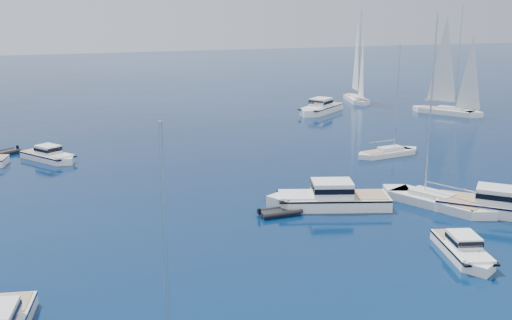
{
  "coord_description": "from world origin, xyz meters",
  "views": [
    {
      "loc": [
        -22.71,
        -29.42,
        16.82
      ],
      "look_at": [
        -3.01,
        24.38,
        2.2
      ],
      "focal_mm": 42.62,
      "sensor_mm": 36.0,
      "label": 1
    }
  ],
  "objects": [
    {
      "name": "tender_yellow",
      "position": [
        11.79,
        9.16,
        0.0
      ],
      "size": [
        4.33,
        4.53,
        0.95
      ],
      "primitive_type": null,
      "rotation": [
        0.0,
        0.0,
        0.71
      ],
      "color": "#C1C90B",
      "rests_on": "ground"
    },
    {
      "name": "ground",
      "position": [
        0.0,
        0.0,
        0.0
      ],
      "size": [
        400.0,
        400.0,
        0.0
      ],
      "primitive_type": "plane",
      "color": "navy",
      "rests_on": "ground"
    },
    {
      "name": "motor_cruiser_centre",
      "position": [
        0.23,
        14.97,
        0.0
      ],
      "size": [
        11.8,
        6.79,
        2.96
      ],
      "primitive_type": null,
      "rotation": [
        0.0,
        0.0,
        1.25
      ],
      "color": "white",
      "rests_on": "ground"
    },
    {
      "name": "motor_cruiser_right",
      "position": [
        12.69,
        8.51,
        0.0
      ],
      "size": [
        10.22,
        10.09,
        2.89
      ],
      "primitive_type": null,
      "rotation": [
        0.0,
        0.0,
        3.94
      ],
      "color": "silver",
      "rests_on": "ground"
    },
    {
      "name": "motor_cruiser_near",
      "position": [
        4.15,
        2.24,
        0.0
      ],
      "size": [
        4.42,
        8.03,
        2.01
      ],
      "primitive_type": null,
      "rotation": [
        0.0,
        0.0,
        2.86
      ],
      "color": "white",
      "rests_on": "ground"
    },
    {
      "name": "sailboat_sails_r",
      "position": [
        38.84,
        49.99,
        0.0
      ],
      "size": [
        9.11,
        11.75,
        17.6
      ],
      "primitive_type": null,
      "rotation": [
        0.0,
        0.0,
        3.71
      ],
      "color": "white",
      "rests_on": "ground"
    },
    {
      "name": "motor_cruiser_distant",
      "position": [
        20.3,
        57.96,
        0.0
      ],
      "size": [
        11.16,
        9.75,
        3.0
      ],
      "primitive_type": null,
      "rotation": [
        0.0,
        0.0,
        2.23
      ],
      "color": "white",
      "rests_on": "ground"
    },
    {
      "name": "sailboat_centre",
      "position": [
        15.0,
        29.24,
        0.0
      ],
      "size": [
        9.12,
        3.49,
        13.07
      ],
      "primitive_type": null,
      "rotation": [
        0.0,
        0.0,
        4.85
      ],
      "color": "silver",
      "rests_on": "ground"
    },
    {
      "name": "tender_grey_near",
      "position": [
        -4.48,
        14.61,
        0.0
      ],
      "size": [
        3.72,
        2.1,
        0.95
      ],
      "primitive_type": null,
      "rotation": [
        0.0,
        0.0,
        4.74
      ],
      "color": "black",
      "rests_on": "ground"
    },
    {
      "name": "tender_grey_far",
      "position": [
        -26.73,
        45.03,
        0.0
      ],
      "size": [
        4.18,
        3.71,
        0.95
      ],
      "primitive_type": null,
      "rotation": [
        0.0,
        0.0,
        2.16
      ],
      "color": "black",
      "rests_on": "ground"
    },
    {
      "name": "motor_cruiser_horizon",
      "position": [
        -21.78,
        40.28,
        0.0
      ],
      "size": [
        6.72,
        8.28,
        2.17
      ],
      "primitive_type": null,
      "rotation": [
        0.0,
        0.0,
        3.73
      ],
      "color": "white",
      "rests_on": "ground"
    },
    {
      "name": "sailboat_sails_far",
      "position": [
        31.68,
        66.5,
        0.0
      ],
      "size": [
        5.73,
        11.63,
        16.55
      ],
      "primitive_type": null,
      "rotation": [
        0.0,
        0.0,
        2.88
      ],
      "color": "white",
      "rests_on": "ground"
    },
    {
      "name": "sailboat_mid_r",
      "position": [
        9.12,
        12.15,
        0.0
      ],
      "size": [
        7.39,
        11.67,
        16.84
      ],
      "primitive_type": null,
      "rotation": [
        0.0,
        0.0,
        0.42
      ],
      "color": "silver",
      "rests_on": "ground"
    }
  ]
}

